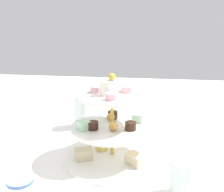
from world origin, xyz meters
name	(u,v)px	position (x,y,z in m)	size (l,w,h in m)	color
ground_plane	(112,158)	(0.00, 0.00, 0.00)	(2.40, 2.40, 0.00)	white
tiered_serving_stand	(112,133)	(0.00, 0.00, 0.08)	(0.29, 0.29, 0.25)	white
water_glass_tall_right	(83,112)	(0.14, -0.22, 0.06)	(0.07, 0.07, 0.12)	silver
teacup_with_saucer	(21,190)	(0.17, 0.21, 0.02)	(0.09, 0.09, 0.05)	white
butter_knife_left	(184,133)	(-0.23, -0.21, 0.00)	(0.17, 0.01, 0.00)	silver
butter_knife_right	(7,155)	(0.31, 0.03, 0.00)	(0.17, 0.01, 0.00)	silver
water_glass_mid_back	(182,178)	(-0.18, 0.15, 0.04)	(0.06, 0.06, 0.09)	silver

